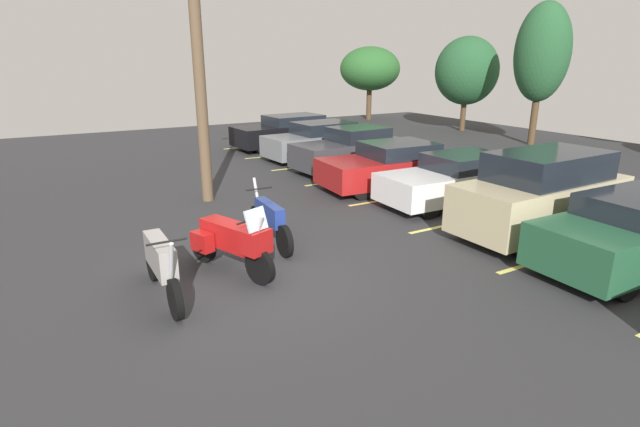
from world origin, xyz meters
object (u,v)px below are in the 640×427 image
at_px(car_green, 637,232).
at_px(motorcycle_second, 269,220).
at_px(car_champagne, 542,194).
at_px(utility_pole, 199,65).
at_px(motorcycle_third, 161,264).
at_px(motorcycle_touring, 232,240).
at_px(car_black, 287,132).
at_px(car_charcoal, 352,150).
at_px(car_grey, 319,141).
at_px(car_red, 393,166).
at_px(car_white, 456,179).

bearing_deg(car_green, motorcycle_second, -129.49).
height_order(car_champagne, utility_pole, utility_pole).
xyz_separation_m(motorcycle_third, car_green, (3.21, 8.30, 0.09)).
relative_size(motorcycle_touring, car_black, 0.45).
bearing_deg(car_charcoal, car_grey, 178.15).
relative_size(car_black, car_charcoal, 1.10).
bearing_deg(car_grey, car_charcoal, -1.85).
height_order(car_black, car_green, car_black).
bearing_deg(motorcycle_touring, motorcycle_third, -75.14).
distance_m(car_champagne, car_green, 2.19).
bearing_deg(car_charcoal, motorcycle_touring, -47.05).
bearing_deg(motorcycle_second, car_grey, 143.89).
distance_m(motorcycle_third, car_grey, 12.67).
distance_m(car_green, utility_pole, 10.95).
height_order(motorcycle_third, car_red, car_red).
bearing_deg(utility_pole, car_grey, 123.04).
bearing_deg(car_red, car_black, 177.54).
height_order(motorcycle_touring, car_red, car_red).
height_order(motorcycle_touring, motorcycle_third, motorcycle_touring).
distance_m(car_black, car_charcoal, 5.55).
distance_m(car_white, car_champagne, 2.89).
bearing_deg(car_white, utility_pole, -122.01).
bearing_deg(car_black, motorcycle_touring, -30.39).
height_order(car_grey, utility_pole, utility_pole).
bearing_deg(car_black, car_champagne, -0.45).
height_order(car_black, utility_pole, utility_pole).
distance_m(car_charcoal, car_red, 2.77).
height_order(car_black, car_white, car_black).
distance_m(car_red, car_white, 2.33).
xyz_separation_m(car_red, utility_pole, (-1.47, -5.57, 3.06)).
bearing_deg(motorcycle_touring, car_green, 62.60).
bearing_deg(motorcycle_touring, car_black, 149.61).
relative_size(car_black, car_grey, 1.08).
height_order(motorcycle_second, car_champagne, car_champagne).
bearing_deg(car_white, motorcycle_touring, -78.40).
distance_m(motorcycle_touring, motorcycle_third, 1.44).
relative_size(car_white, car_champagne, 1.01).
relative_size(motorcycle_touring, motorcycle_third, 0.95).
bearing_deg(car_white, car_black, -179.58).
distance_m(motorcycle_second, utility_pole, 5.23).
height_order(motorcycle_third, car_charcoal, car_charcoal).
relative_size(car_charcoal, car_white, 1.00).
height_order(motorcycle_second, car_red, car_red).
relative_size(motorcycle_second, car_black, 0.47).
distance_m(car_white, utility_pole, 7.72).
bearing_deg(car_grey, car_white, 0.57).
relative_size(motorcycle_third, car_red, 0.49).
bearing_deg(car_red, motorcycle_third, -63.04).
distance_m(car_charcoal, utility_pole, 6.70).
xyz_separation_m(car_black, car_white, (10.59, 0.08, -0.05)).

